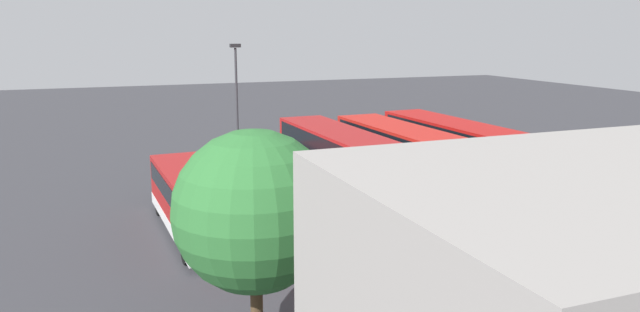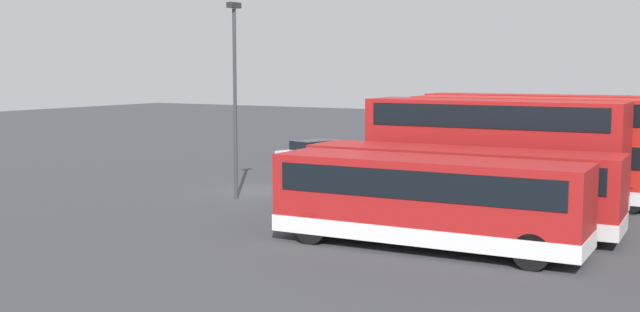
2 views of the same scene
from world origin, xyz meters
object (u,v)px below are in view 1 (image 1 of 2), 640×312
bus_double_decker_second (402,167)px  bus_single_deck_fifth (194,201)px  bus_double_decker_third (335,169)px  lamp_post_tall (237,100)px  car_hatchback_silver (383,141)px  bus_double_decker_near_end (452,159)px  bus_single_deck_fourth (262,193)px

bus_double_decker_second → bus_single_deck_fifth: (10.85, -0.53, -0.83)m
bus_double_decker_third → lamp_post_tall: lamp_post_tall is taller
car_hatchback_silver → lamp_post_tall: lamp_post_tall is taller
bus_double_decker_near_end → car_hatchback_silver: (-3.30, -14.75, -1.75)m
bus_double_decker_third → bus_single_deck_fourth: 4.09m
bus_single_deck_fifth → lamp_post_tall: lamp_post_tall is taller
bus_single_deck_fifth → lamp_post_tall: bearing=-113.2°
bus_single_deck_fifth → lamp_post_tall: 12.65m
car_hatchback_silver → lamp_post_tall: 14.15m
bus_double_decker_third → bus_single_deck_fifth: 7.41m
bus_single_deck_fourth → bus_double_decker_second: bearing=174.7°
bus_double_decker_near_end → bus_single_deck_fifth: 14.46m
bus_single_deck_fifth → lamp_post_tall: (-4.80, -11.20, 3.40)m
bus_double_decker_second → bus_single_deck_fifth: 10.89m
bus_double_decker_second → car_hatchback_silver: 17.08m
bus_single_deck_fourth → lamp_post_tall: size_ratio=1.31×
bus_double_decker_third → car_hatchback_silver: (-10.37, -14.71, -1.74)m
bus_double_decker_near_end → lamp_post_tall: (9.63, -10.94, 2.57)m
bus_single_deck_fourth → lamp_post_tall: 11.64m
bus_double_decker_second → bus_single_deck_fifth: bearing=-2.8°
bus_single_deck_fourth → bus_single_deck_fifth: size_ratio=1.11×
bus_single_deck_fifth → car_hatchback_silver: size_ratio=2.13×
car_hatchback_silver → bus_single_deck_fourth: bearing=45.9°
bus_double_decker_second → lamp_post_tall: lamp_post_tall is taller
bus_double_decker_second → bus_single_deck_fifth: size_ratio=1.07×
bus_double_decker_second → lamp_post_tall: bearing=-62.7°
bus_single_deck_fourth → bus_single_deck_fifth: bearing=2.8°
bus_double_decker_second → bus_single_deck_fourth: 7.57m
bus_double_decker_second → lamp_post_tall: size_ratio=1.26×
bus_double_decker_third → car_hatchback_silver: 18.09m
bus_single_deck_fourth → bus_double_decker_third: bearing=-178.2°
bus_single_deck_fourth → car_hatchback_silver: bus_single_deck_fourth is taller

